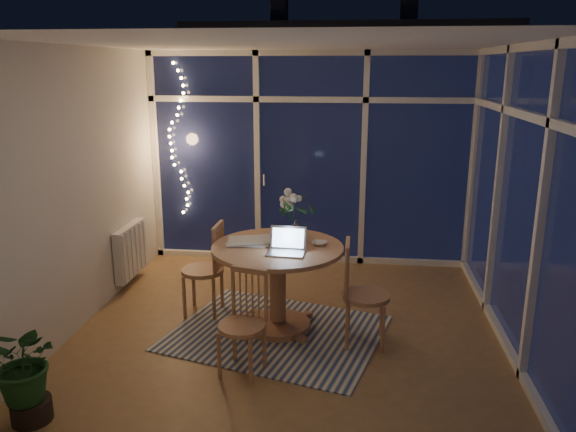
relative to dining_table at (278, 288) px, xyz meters
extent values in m
plane|color=olive|center=(0.13, 0.03, -0.41)|extent=(4.00, 4.00, 0.00)
plane|color=white|center=(0.13, 0.03, 2.19)|extent=(4.00, 4.00, 0.00)
cube|color=silver|center=(0.13, 2.03, 0.89)|extent=(4.00, 0.04, 2.60)
cube|color=silver|center=(0.13, -1.97, 0.89)|extent=(4.00, 0.04, 2.60)
cube|color=silver|center=(-1.87, 0.03, 0.89)|extent=(0.04, 4.00, 2.60)
cube|color=silver|center=(2.13, 0.03, 0.89)|extent=(0.04, 4.00, 2.60)
cube|color=white|center=(0.13, 1.99, 0.89)|extent=(4.00, 0.10, 2.60)
cube|color=white|center=(2.09, 0.03, 0.89)|extent=(0.10, 4.00, 2.60)
cube|color=silver|center=(-1.81, 0.93, -0.01)|extent=(0.10, 0.70, 0.58)
cube|color=black|center=(0.63, 5.03, -0.47)|extent=(12.00, 6.00, 0.10)
cube|color=#382414|center=(0.13, 5.53, 0.49)|extent=(11.00, 0.08, 1.80)
cube|color=#32333C|center=(0.43, 8.53, 1.79)|extent=(7.00, 3.00, 2.20)
sphere|color=black|center=(-0.67, 3.43, 0.04)|extent=(0.90, 0.90, 0.90)
cube|color=beige|center=(0.00, -0.10, -0.41)|extent=(2.19, 1.93, 0.01)
cylinder|color=#986944|center=(0.00, 0.00, 0.00)|extent=(1.49, 1.49, 0.82)
cube|color=#986944|center=(-0.79, 0.27, 0.06)|extent=(0.45, 0.45, 0.95)
cube|color=#986944|center=(0.81, -0.19, 0.07)|extent=(0.45, 0.45, 0.97)
cube|color=#986944|center=(-0.18, -0.82, 0.02)|extent=(0.49, 0.49, 0.87)
imported|color=silver|center=(0.15, 0.23, 0.52)|extent=(0.25, 0.25, 0.21)
imported|color=silver|center=(0.38, 0.08, 0.43)|extent=(0.19, 0.19, 0.04)
cube|color=silver|center=(-0.25, 0.08, 0.42)|extent=(0.41, 0.33, 0.02)
cube|color=black|center=(-0.01, -0.11, 0.42)|extent=(0.11, 0.10, 0.01)
imported|color=#19481F|center=(-1.52, -1.62, -0.03)|extent=(0.55, 0.48, 0.76)
camera|label=1|loc=(0.68, -4.83, 2.01)|focal=35.00mm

